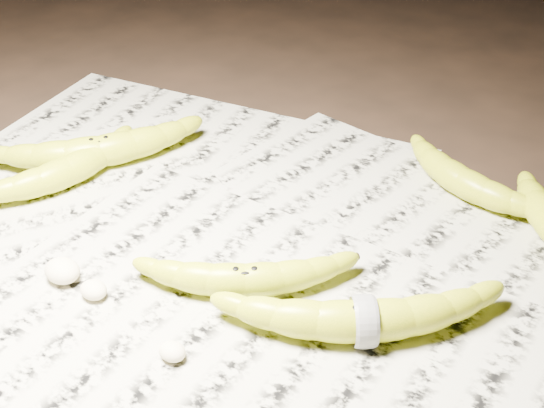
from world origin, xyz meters
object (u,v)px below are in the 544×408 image
Objects in this scene: banana_left_b at (67,168)px; banana_taped at (364,318)px; banana_left_a at (100,148)px; banana_center at (245,277)px; banana_upper_a at (463,179)px.

banana_taped reaches higher than banana_left_b.
banana_left_a is 0.97× the size of banana_taped.
banana_taped is at bearing -63.78° from banana_left_a.
banana_center is (0.29, -0.02, -0.00)m from banana_left_b.
banana_center is at bearing -91.90° from banana_upper_a.
banana_center is at bearing -87.02° from banana_left_b.
banana_upper_a is (0.38, 0.22, -0.00)m from banana_left_a.
banana_left_a is 1.28× the size of banana_upper_a.
banana_taped is at bearing -67.82° from banana_upper_a.
banana_left_b is 0.41m from banana_taped.
banana_left_a is 0.05m from banana_left_b.
banana_left_a is 0.42m from banana_taped.
banana_left_b is 1.00× the size of banana_center.
banana_left_b is 1.04× the size of banana_upper_a.
banana_taped is (0.42, -0.05, -0.00)m from banana_left_a.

